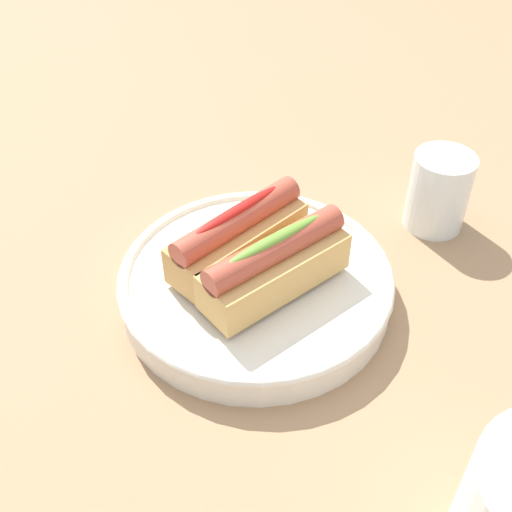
{
  "coord_description": "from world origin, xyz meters",
  "views": [
    {
      "loc": [
        0.22,
        0.42,
        0.46
      ],
      "look_at": [
        0.03,
        0.0,
        0.06
      ],
      "focal_mm": 44.73,
      "sensor_mm": 36.0,
      "label": 1
    }
  ],
  "objects": [
    {
      "name": "hotdog_back",
      "position": [
        0.02,
        0.03,
        0.06
      ],
      "size": [
        0.16,
        0.09,
        0.06
      ],
      "color": "tan",
      "rests_on": "serving_bowl"
    },
    {
      "name": "serving_bowl",
      "position": [
        0.03,
        0.0,
        0.02
      ],
      "size": [
        0.27,
        0.27,
        0.04
      ],
      "color": "silver",
      "rests_on": "ground_plane"
    },
    {
      "name": "ground_plane",
      "position": [
        0.0,
        0.0,
        0.0
      ],
      "size": [
        2.4,
        2.4,
        0.0
      ],
      "primitive_type": "plane",
      "color": "#9E7A56"
    },
    {
      "name": "water_glass",
      "position": [
        -0.21,
        -0.03,
        0.04
      ],
      "size": [
        0.07,
        0.07,
        0.09
      ],
      "color": "white",
      "rests_on": "ground_plane"
    },
    {
      "name": "hotdog_front",
      "position": [
        0.04,
        -0.03,
        0.06
      ],
      "size": [
        0.16,
        0.1,
        0.06
      ],
      "color": "tan",
      "rests_on": "serving_bowl"
    }
  ]
}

